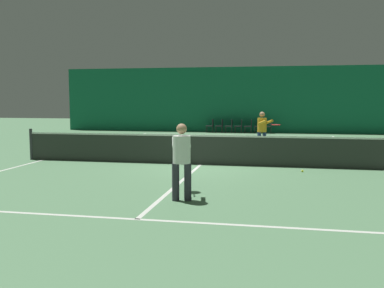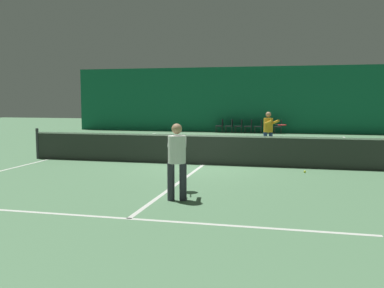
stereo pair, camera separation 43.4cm
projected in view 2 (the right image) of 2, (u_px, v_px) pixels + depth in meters
ground_plane at (204, 165)px, 13.64m from camera, size 60.00×60.00×0.00m
backdrop_curtain at (249, 100)px, 26.79m from camera, size 23.00×0.12×4.11m
court_line_baseline_far at (245, 135)px, 25.16m from camera, size 11.00×0.10×0.00m
court_line_service_far at (232, 144)px, 19.84m from camera, size 8.25×0.10×0.00m
court_line_service_near at (129, 219)px, 7.45m from camera, size 8.25×0.10×0.00m
court_line_sideline_left at (49, 159)px, 14.91m from camera, size 0.10×23.80×0.00m
court_line_centre at (204, 165)px, 13.64m from camera, size 0.10×12.80×0.00m
tennis_net at (204, 149)px, 13.59m from camera, size 12.00×0.10×1.07m
player_near at (177, 156)px, 8.76m from camera, size 0.65×1.36×1.59m
player_far at (269, 129)px, 16.93m from camera, size 1.04×1.28×1.59m
courtside_chair_0 at (221, 125)px, 26.80m from camera, size 0.44×0.44×0.84m
courtside_chair_1 at (230, 125)px, 26.66m from camera, size 0.44×0.44×0.84m
courtside_chair_2 at (240, 125)px, 26.53m from camera, size 0.44×0.44×0.84m
courtside_chair_3 at (249, 125)px, 26.39m from camera, size 0.44×0.44×0.84m
courtside_chair_4 at (259, 125)px, 26.25m from camera, size 0.44×0.44×0.84m
courtside_chair_5 at (269, 126)px, 26.11m from camera, size 0.44×0.44×0.84m
courtside_chair_6 at (279, 126)px, 25.97m from camera, size 0.44×0.44×0.84m
tennis_ball at (305, 172)px, 12.11m from camera, size 0.07×0.07×0.07m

